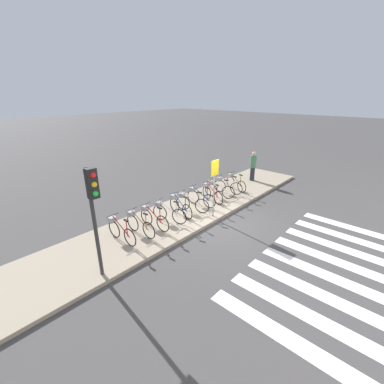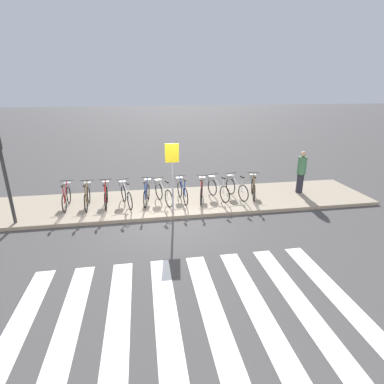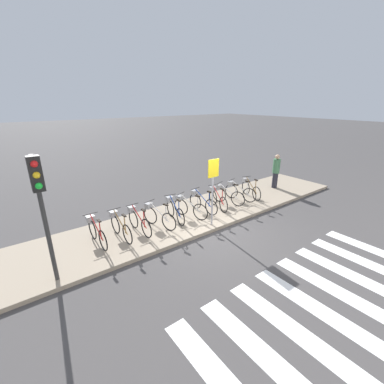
{
  "view_description": "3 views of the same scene",
  "coord_description": "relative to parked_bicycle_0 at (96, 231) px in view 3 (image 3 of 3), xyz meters",
  "views": [
    {
      "loc": [
        -7.43,
        -5.46,
        4.83
      ],
      "look_at": [
        -0.48,
        0.86,
        1.22
      ],
      "focal_mm": 24.0,
      "sensor_mm": 36.0,
      "label": 1
    },
    {
      "loc": [
        -0.73,
        -8.97,
        4.17
      ],
      "look_at": [
        0.82,
        0.2,
        0.86
      ],
      "focal_mm": 28.0,
      "sensor_mm": 36.0,
      "label": 2
    },
    {
      "loc": [
        -5.25,
        -5.81,
        4.26
      ],
      "look_at": [
        0.09,
        1.31,
        1.07
      ],
      "focal_mm": 24.0,
      "sensor_mm": 36.0,
      "label": 3
    }
  ],
  "objects": [
    {
      "name": "parked_bicycle_2",
      "position": [
        1.35,
        -0.08,
        0.0
      ],
      "size": [
        0.46,
        1.51,
        0.93
      ],
      "color": "black",
      "rests_on": "sidewalk"
    },
    {
      "name": "parked_bicycle_1",
      "position": [
        0.71,
        -0.09,
        0.0
      ],
      "size": [
        0.46,
        1.51,
        0.93
      ],
      "color": "black",
      "rests_on": "sidewalk"
    },
    {
      "name": "ground_plane",
      "position": [
        3.43,
        -1.47,
        -0.54
      ],
      "size": [
        120.0,
        120.0,
        0.0
      ],
      "primitive_type": "plane",
      "color": "#423F3F"
    },
    {
      "name": "parked_bicycle_9",
      "position": [
        6.15,
        -0.03,
        0.0
      ],
      "size": [
        0.57,
        1.46,
        0.93
      ],
      "color": "black",
      "rests_on": "sidewalk"
    },
    {
      "name": "parked_bicycle_4",
      "position": [
        2.79,
        -0.05,
        0.0
      ],
      "size": [
        0.46,
        1.5,
        0.93
      ],
      "color": "black",
      "rests_on": "sidewalk"
    },
    {
      "name": "parked_bicycle_8",
      "position": [
        5.42,
        -0.04,
        0.0
      ],
      "size": [
        0.61,
        1.44,
        0.93
      ],
      "color": "black",
      "rests_on": "sidewalk"
    },
    {
      "name": "parked_bicycle_6",
      "position": [
        4.08,
        -0.03,
        0.0
      ],
      "size": [
        0.46,
        1.5,
        0.93
      ],
      "color": "black",
      "rests_on": "sidewalk"
    },
    {
      "name": "parked_bicycle_10",
      "position": [
        6.84,
        -0.09,
        0.0
      ],
      "size": [
        0.57,
        1.46,
        0.93
      ],
      "color": "black",
      "rests_on": "sidewalk"
    },
    {
      "name": "sign_post",
      "position": [
        3.63,
        -1.18,
        1.18
      ],
      "size": [
        0.44,
        0.07,
        2.35
      ],
      "color": "#99999E",
      "rests_on": "sidewalk"
    },
    {
      "name": "parked_bicycle_3",
      "position": [
        2.04,
        -0.14,
        0.0
      ],
      "size": [
        0.58,
        1.46,
        0.93
      ],
      "color": "black",
      "rests_on": "sidewalk"
    },
    {
      "name": "traffic_light",
      "position": [
        -1.34,
        -1.24,
        1.82
      ],
      "size": [
        0.24,
        0.4,
        3.1
      ],
      "color": "#2D2D2D",
      "rests_on": "sidewalk"
    },
    {
      "name": "parked_bicycle_0",
      "position": [
        0.0,
        0.0,
        0.0
      ],
      "size": [
        0.46,
        1.51,
        0.93
      ],
      "color": "black",
      "rests_on": "sidewalk"
    },
    {
      "name": "pedestrian",
      "position": [
        8.84,
        0.04,
        0.46
      ],
      "size": [
        0.34,
        0.34,
        1.68
      ],
      "color": "#23232D",
      "rests_on": "sidewalk"
    },
    {
      "name": "parked_bicycle_7",
      "position": [
        4.81,
        -0.13,
        0.0
      ],
      "size": [
        0.52,
        1.47,
        0.93
      ],
      "color": "black",
      "rests_on": "sidewalk"
    },
    {
      "name": "parked_bicycle_5",
      "position": [
        3.35,
        -0.15,
        0.0
      ],
      "size": [
        0.64,
        1.43,
        0.93
      ],
      "color": "black",
      "rests_on": "sidewalk"
    },
    {
      "name": "sidewalk",
      "position": [
        3.43,
        -0.04,
        -0.48
      ],
      "size": [
        15.62,
        2.86,
        0.12
      ],
      "color": "gray",
      "rests_on": "ground_plane"
    }
  ]
}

